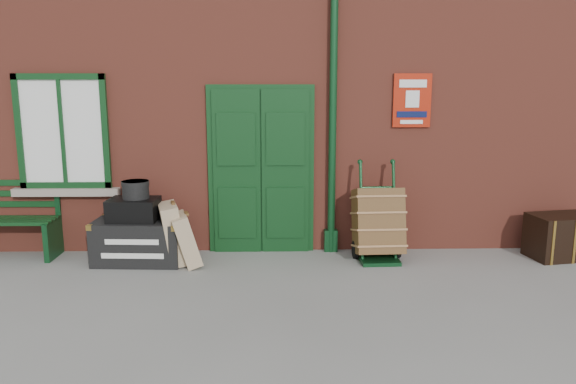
{
  "coord_description": "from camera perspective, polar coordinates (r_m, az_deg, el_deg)",
  "views": [
    {
      "loc": [
        -0.11,
        -5.98,
        2.32
      ],
      "look_at": [
        0.04,
        0.6,
        1.0
      ],
      "focal_mm": 35.0,
      "sensor_mm": 36.0,
      "label": 1
    }
  ],
  "objects": [
    {
      "name": "ground",
      "position": [
        6.41,
        -0.26,
        -9.87
      ],
      "size": [
        80.0,
        80.0,
        0.0
      ],
      "primitive_type": "plane",
      "color": "gray",
      "rests_on": "ground"
    },
    {
      "name": "station_building",
      "position": [
        9.47,
        -0.69,
        10.38
      ],
      "size": [
        10.3,
        4.3,
        4.36
      ],
      "color": "brown",
      "rests_on": "ground"
    },
    {
      "name": "houdini_trunk",
      "position": [
        7.5,
        -14.87,
        -4.84
      ],
      "size": [
        1.15,
        0.67,
        0.56
      ],
      "primitive_type": "cube",
      "rotation": [
        0.0,
        0.0,
        -0.05
      ],
      "color": "black",
      "rests_on": "ground"
    },
    {
      "name": "strongbox",
      "position": [
        7.41,
        -15.41,
        -1.72
      ],
      "size": [
        0.64,
        0.48,
        0.28
      ],
      "primitive_type": "cube",
      "rotation": [
        0.0,
        0.0,
        -0.05
      ],
      "color": "black",
      "rests_on": "houdini_trunk"
    },
    {
      "name": "hatbox",
      "position": [
        7.38,
        -15.23,
        0.24
      ],
      "size": [
        0.35,
        0.35,
        0.22
      ],
      "primitive_type": "cylinder",
      "rotation": [
        0.0,
        0.0,
        -0.05
      ],
      "color": "black",
      "rests_on": "strongbox"
    },
    {
      "name": "suitcase_back",
      "position": [
        7.33,
        -11.64,
        -4.14
      ],
      "size": [
        0.46,
        0.61,
        0.78
      ],
      "primitive_type": "cube",
      "rotation": [
        0.0,
        -0.14,
        0.27
      ],
      "color": "tan",
      "rests_on": "ground"
    },
    {
      "name": "suitcase_front",
      "position": [
        7.22,
        -10.35,
        -4.76
      ],
      "size": [
        0.48,
        0.57,
        0.68
      ],
      "primitive_type": "cube",
      "rotation": [
        0.0,
        -0.28,
        0.27
      ],
      "color": "tan",
      "rests_on": "ground"
    },
    {
      "name": "porter_trolley",
      "position": [
        7.4,
        9.13,
        -3.11
      ],
      "size": [
        0.64,
        0.69,
        1.27
      ],
      "rotation": [
        0.0,
        0.0,
        0.04
      ],
      "color": "#0D3719",
      "rests_on": "ground"
    },
    {
      "name": "dark_trunk",
      "position": [
        8.25,
        26.0,
        -4.07
      ],
      "size": [
        0.88,
        0.66,
        0.58
      ],
      "primitive_type": "cube",
      "rotation": [
        0.0,
        0.0,
        0.18
      ],
      "color": "black",
      "rests_on": "ground"
    }
  ]
}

